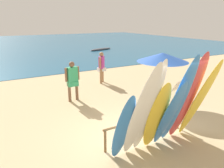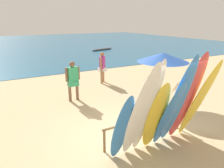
{
  "view_description": "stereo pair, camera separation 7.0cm",
  "coord_description": "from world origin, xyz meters",
  "px_view_note": "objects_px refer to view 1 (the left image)",
  "views": [
    {
      "loc": [
        -3.58,
        -4.38,
        3.43
      ],
      "look_at": [
        0.0,
        2.04,
        1.18
      ],
      "focal_mm": 33.65,
      "sensor_mm": 36.0,
      "label": 1
    },
    {
      "loc": [
        -3.51,
        -4.41,
        3.43
      ],
      "look_at": [
        0.0,
        2.04,
        1.18
      ],
      "focal_mm": 33.65,
      "sensor_mm": 36.0,
      "label": 2
    }
  ],
  "objects_px": {
    "surfboard_red_6": "(187,99)",
    "beach_chair_red": "(180,90)",
    "beach_umbrella": "(163,57)",
    "beachgoer_strolling": "(72,79)",
    "surfboard_yellow_3": "(156,117)",
    "beachgoer_by_water": "(102,65)",
    "surfboard_white_2": "(148,110)",
    "surfboard_blue_0": "(123,129)",
    "surfboard_blue_5": "(178,102)",
    "surfboard_yellow_7": "(199,101)",
    "surfboard_white_1": "(141,114)",
    "surfboard_blue_4": "(169,115)",
    "surfboard_rack": "(146,123)",
    "distant_boat": "(101,49)"
  },
  "relations": [
    {
      "from": "surfboard_white_2",
      "to": "beach_chair_red",
      "type": "distance_m",
      "value": 4.88
    },
    {
      "from": "surfboard_white_2",
      "to": "surfboard_white_1",
      "type": "bearing_deg",
      "value": -165.72
    },
    {
      "from": "surfboard_yellow_3",
      "to": "beachgoer_strolling",
      "type": "relative_size",
      "value": 1.23
    },
    {
      "from": "beachgoer_strolling",
      "to": "surfboard_blue_4",
      "type": "bearing_deg",
      "value": 95.01
    },
    {
      "from": "surfboard_blue_5",
      "to": "surfboard_red_6",
      "type": "height_order",
      "value": "surfboard_red_6"
    },
    {
      "from": "beachgoer_strolling",
      "to": "beach_chair_red",
      "type": "relative_size",
      "value": 2.09
    },
    {
      "from": "surfboard_blue_0",
      "to": "surfboard_white_2",
      "type": "height_order",
      "value": "surfboard_white_2"
    },
    {
      "from": "surfboard_yellow_7",
      "to": "beachgoer_strolling",
      "type": "xyz_separation_m",
      "value": [
        -2.05,
        4.83,
        -0.25
      ]
    },
    {
      "from": "surfboard_blue_0",
      "to": "surfboard_yellow_7",
      "type": "xyz_separation_m",
      "value": [
        2.42,
        -0.12,
        0.3
      ]
    },
    {
      "from": "beachgoer_strolling",
      "to": "distant_boat",
      "type": "distance_m",
      "value": 16.29
    },
    {
      "from": "beach_chair_red",
      "to": "beachgoer_by_water",
      "type": "bearing_deg",
      "value": 100.46
    },
    {
      "from": "surfboard_white_1",
      "to": "surfboard_yellow_3",
      "type": "distance_m",
      "value": 0.71
    },
    {
      "from": "surfboard_white_1",
      "to": "beachgoer_by_water",
      "type": "height_order",
      "value": "surfboard_white_1"
    },
    {
      "from": "surfboard_rack",
      "to": "beachgoer_by_water",
      "type": "bearing_deg",
      "value": 75.71
    },
    {
      "from": "surfboard_rack",
      "to": "surfboard_blue_4",
      "type": "xyz_separation_m",
      "value": [
        0.16,
        -0.74,
        0.51
      ]
    },
    {
      "from": "surfboard_white_1",
      "to": "beachgoer_by_water",
      "type": "xyz_separation_m",
      "value": [
        2.33,
        6.76,
        -0.33
      ]
    },
    {
      "from": "surfboard_blue_4",
      "to": "distant_boat",
      "type": "bearing_deg",
      "value": 66.19
    },
    {
      "from": "surfboard_blue_4",
      "to": "beach_chair_red",
      "type": "distance_m",
      "value": 4.32
    },
    {
      "from": "surfboard_white_2",
      "to": "surfboard_yellow_3",
      "type": "relative_size",
      "value": 1.3
    },
    {
      "from": "surfboard_rack",
      "to": "surfboard_blue_5",
      "type": "height_order",
      "value": "surfboard_blue_5"
    },
    {
      "from": "beach_umbrella",
      "to": "surfboard_blue_0",
      "type": "bearing_deg",
      "value": -142.98
    },
    {
      "from": "surfboard_yellow_7",
      "to": "beachgoer_by_water",
      "type": "xyz_separation_m",
      "value": [
        0.3,
        6.73,
        -0.26
      ]
    },
    {
      "from": "surfboard_red_6",
      "to": "surfboard_blue_0",
      "type": "bearing_deg",
      "value": -179.6
    },
    {
      "from": "surfboard_blue_0",
      "to": "surfboard_blue_4",
      "type": "height_order",
      "value": "surfboard_blue_4"
    },
    {
      "from": "beachgoer_by_water",
      "to": "beach_umbrella",
      "type": "xyz_separation_m",
      "value": [
        0.84,
        -3.92,
        0.97
      ]
    },
    {
      "from": "surfboard_white_1",
      "to": "surfboard_red_6",
      "type": "relative_size",
      "value": 0.99
    },
    {
      "from": "surfboard_blue_0",
      "to": "distant_boat",
      "type": "distance_m",
      "value": 20.64
    },
    {
      "from": "beach_chair_red",
      "to": "surfboard_yellow_3",
      "type": "bearing_deg",
      "value": -160.2
    },
    {
      "from": "surfboard_rack",
      "to": "surfboard_white_2",
      "type": "height_order",
      "value": "surfboard_white_2"
    },
    {
      "from": "beach_umbrella",
      "to": "beachgoer_strolling",
      "type": "bearing_deg",
      "value": 147.56
    },
    {
      "from": "beach_chair_red",
      "to": "beach_umbrella",
      "type": "relative_size",
      "value": 0.39
    },
    {
      "from": "surfboard_red_6",
      "to": "surfboard_white_1",
      "type": "bearing_deg",
      "value": -174.8
    },
    {
      "from": "surfboard_red_6",
      "to": "beach_chair_red",
      "type": "xyz_separation_m",
      "value": [
        2.66,
        2.67,
        -0.95
      ]
    },
    {
      "from": "surfboard_yellow_7",
      "to": "beachgoer_strolling",
      "type": "height_order",
      "value": "surfboard_yellow_7"
    },
    {
      "from": "surfboard_white_1",
      "to": "distant_boat",
      "type": "relative_size",
      "value": 0.87
    },
    {
      "from": "beach_umbrella",
      "to": "surfboard_blue_4",
      "type": "bearing_deg",
      "value": -128.37
    },
    {
      "from": "surfboard_yellow_3",
      "to": "surfboard_blue_4",
      "type": "xyz_separation_m",
      "value": [
        0.34,
        -0.09,
        0.02
      ]
    },
    {
      "from": "surfboard_white_2",
      "to": "surfboard_red_6",
      "type": "relative_size",
      "value": 0.98
    },
    {
      "from": "surfboard_blue_0",
      "to": "surfboard_blue_5",
      "type": "relative_size",
      "value": 0.71
    },
    {
      "from": "surfboard_white_2",
      "to": "surfboard_blue_5",
      "type": "relative_size",
      "value": 0.98
    },
    {
      "from": "surfboard_yellow_7",
      "to": "surfboard_yellow_3",
      "type": "bearing_deg",
      "value": 170.88
    },
    {
      "from": "beach_umbrella",
      "to": "surfboard_white_1",
      "type": "bearing_deg",
      "value": -138.24
    },
    {
      "from": "surfboard_white_2",
      "to": "beachgoer_by_water",
      "type": "height_order",
      "value": "surfboard_white_2"
    },
    {
      "from": "surfboard_white_1",
      "to": "surfboard_blue_5",
      "type": "relative_size",
      "value": 0.99
    },
    {
      "from": "surfboard_white_2",
      "to": "beach_chair_red",
      "type": "bearing_deg",
      "value": 30.84
    },
    {
      "from": "surfboard_blue_0",
      "to": "surfboard_blue_4",
      "type": "distance_m",
      "value": 1.37
    },
    {
      "from": "surfboard_blue_4",
      "to": "surfboard_red_6",
      "type": "relative_size",
      "value": 0.78
    },
    {
      "from": "surfboard_yellow_3",
      "to": "beachgoer_by_water",
      "type": "height_order",
      "value": "surfboard_yellow_3"
    },
    {
      "from": "surfboard_white_2",
      "to": "surfboard_yellow_7",
      "type": "height_order",
      "value": "surfboard_white_2"
    },
    {
      "from": "surfboard_blue_4",
      "to": "beachgoer_strolling",
      "type": "xyz_separation_m",
      "value": [
        -0.99,
        4.81,
        -0.04
      ]
    }
  ]
}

